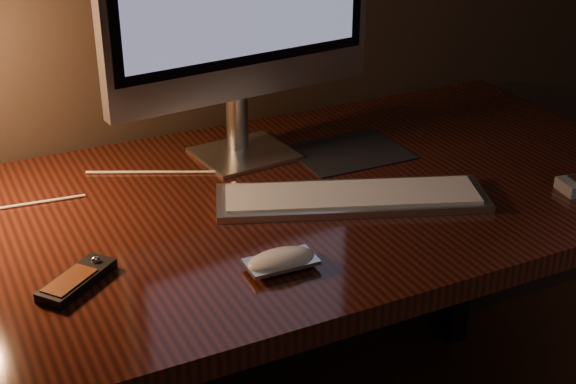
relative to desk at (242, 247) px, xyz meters
name	(u,v)px	position (x,y,z in m)	size (l,w,h in m)	color
desk	(242,247)	(0.00, 0.00, 0.00)	(1.60, 0.75, 0.75)	#3B150D
keyboard	(352,197)	(0.15, -0.15, 0.14)	(0.48, 0.13, 0.02)	silver
mousepad	(349,152)	(0.26, 0.05, 0.13)	(0.22, 0.18, 0.00)	black
mouse	(281,263)	(-0.06, -0.29, 0.14)	(0.11, 0.06, 0.02)	white
media_remote	(77,280)	(-0.35, -0.20, 0.14)	(0.13, 0.12, 0.02)	black
cable	(83,192)	(-0.27, 0.10, 0.13)	(0.01, 0.01, 0.59)	white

